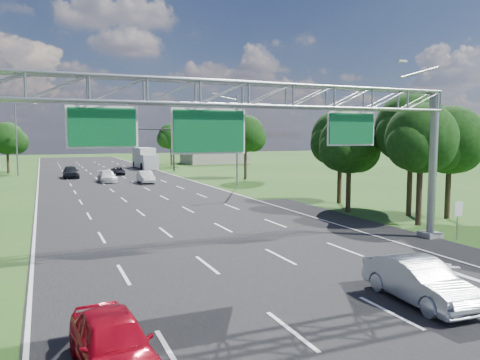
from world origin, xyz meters
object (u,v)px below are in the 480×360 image
regulatory_sign (458,212)px  silver_sedan (419,281)px  box_truck (145,158)px  traffic_signal (151,138)px  sign_gantry (247,108)px  red_coupe (113,343)px

regulatory_sign → silver_sedan: 11.17m
regulatory_sign → box_truck: bearing=94.1°
box_truck → regulatory_sign: bearing=-87.4°
box_truck → traffic_signal: bearing=-95.2°
regulatory_sign → box_truck: (-4.40, 61.90, 0.17)m
sign_gantry → traffic_signal: 53.51m
regulatory_sign → red_coupe: (-19.27, -7.31, -0.80)m
box_truck → sign_gantry: bearing=-98.6°
traffic_signal → red_coupe: bearing=-103.2°
regulatory_sign → traffic_signal: traffic_signal is taller
silver_sedan → red_coupe: bearing=-172.4°
regulatory_sign → box_truck: box_truck is taller
silver_sedan → sign_gantry: bearing=115.5°
silver_sedan → box_truck: size_ratio=0.48×
red_coupe → regulatory_sign: bearing=16.1°
sign_gantry → regulatory_sign: (12.07, -1.02, -5.38)m
regulatory_sign → red_coupe: bearing=-159.2°
traffic_signal → silver_sedan: bearing=-93.9°
sign_gantry → silver_sedan: size_ratio=5.23×
silver_sedan → box_truck: 68.62m
red_coupe → box_truck: box_truck is taller
sign_gantry → traffic_signal: sign_gantry is taller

